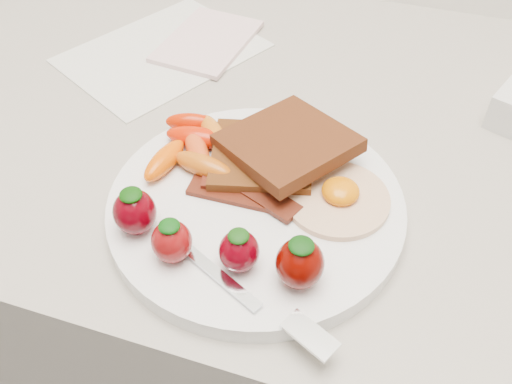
% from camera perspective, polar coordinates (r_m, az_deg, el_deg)
% --- Properties ---
extents(counter, '(2.00, 0.60, 0.90)m').
position_cam_1_polar(counter, '(0.97, 4.41, -14.33)').
color(counter, gray).
rests_on(counter, ground).
extents(plate, '(0.27, 0.27, 0.02)m').
position_cam_1_polar(plate, '(0.52, 0.00, -1.45)').
color(plate, white).
rests_on(plate, counter).
extents(toast_lower, '(0.11, 0.11, 0.01)m').
position_cam_1_polar(toast_lower, '(0.55, 0.57, 3.50)').
color(toast_lower, '#3B200B').
rests_on(toast_lower, plate).
extents(toast_upper, '(0.15, 0.15, 0.02)m').
position_cam_1_polar(toast_upper, '(0.54, 3.15, 4.92)').
color(toast_upper, '#421D0C').
rests_on(toast_upper, toast_lower).
extents(fried_egg, '(0.11, 0.11, 0.02)m').
position_cam_1_polar(fried_egg, '(0.52, 8.19, -0.46)').
color(fried_egg, white).
rests_on(fried_egg, plate).
extents(bacon_strips, '(0.11, 0.06, 0.01)m').
position_cam_1_polar(bacon_strips, '(0.52, -0.80, 0.32)').
color(bacon_strips, '#350E05').
rests_on(bacon_strips, plate).
extents(baby_carrots, '(0.10, 0.11, 0.02)m').
position_cam_1_polar(baby_carrots, '(0.56, -6.16, 4.63)').
color(baby_carrots, red).
rests_on(baby_carrots, plate).
extents(strawberries, '(0.18, 0.05, 0.05)m').
position_cam_1_polar(strawberries, '(0.46, -4.29, -4.90)').
color(strawberries, '#4F0009').
rests_on(strawberries, plate).
extents(fork, '(0.16, 0.08, 0.00)m').
position_cam_1_polar(fork, '(0.45, -0.15, -10.57)').
color(fork, silver).
rests_on(fork, plate).
extents(paper_sheet, '(0.26, 0.28, 0.00)m').
position_cam_1_polar(paper_sheet, '(0.75, -9.35, 13.58)').
color(paper_sheet, silver).
rests_on(paper_sheet, counter).
extents(notepad, '(0.11, 0.15, 0.01)m').
position_cam_1_polar(notepad, '(0.76, -4.86, 14.82)').
color(notepad, beige).
rests_on(notepad, paper_sheet).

